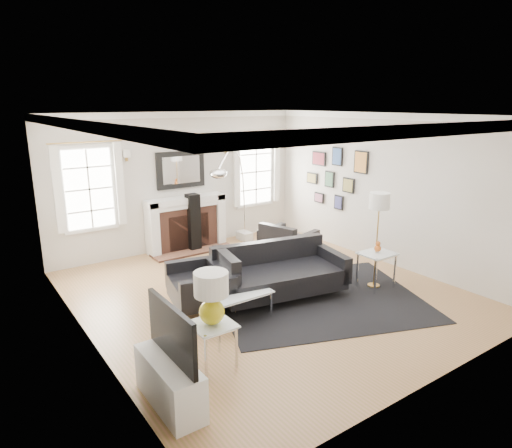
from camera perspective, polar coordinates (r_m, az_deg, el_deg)
floor at (r=7.45m, az=1.26°, el=-8.62°), size 6.00×6.00×0.00m
back_wall at (r=9.54m, az=-9.44°, el=5.26°), size 5.50×0.04×2.80m
front_wall at (r=5.01m, az=22.14°, el=-4.61°), size 5.50×0.04×2.80m
left_wall at (r=5.86m, az=-20.91°, el=-1.69°), size 0.04×6.00×2.80m
right_wall at (r=8.88m, az=15.83°, el=4.17°), size 0.04×6.00×2.80m
ceiling at (r=6.82m, az=1.39°, el=13.46°), size 5.50×6.00×0.02m
crown_molding at (r=6.83m, az=1.39°, el=12.96°), size 5.50×6.00×0.12m
fireplace at (r=9.54m, az=-8.67°, el=0.01°), size 1.70×0.69×1.11m
mantel_mirror at (r=9.46m, az=-9.38°, el=6.72°), size 1.05×0.07×0.75m
window_left at (r=8.86m, az=-20.16°, el=4.18°), size 1.24×0.15×1.62m
window_right at (r=10.41m, az=-0.06°, el=6.60°), size 1.24×0.15×1.62m
gallery_wall at (r=9.69m, az=9.84°, el=6.19°), size 0.04×1.73×1.29m
tv_unit at (r=4.90m, az=-10.71°, el=-18.11°), size 0.35×1.00×1.09m
area_rug at (r=7.33m, az=7.85°, el=-9.13°), size 3.78×3.48×0.01m
sofa at (r=7.23m, az=2.67°, el=-6.22°), size 2.21×1.32×0.68m
armchair_left at (r=6.84m, az=-6.25°, el=-7.49°), size 1.08×1.16×0.67m
armchair_right at (r=8.82m, az=3.81°, el=-2.39°), size 1.04×1.11×0.62m
coffee_table at (r=6.62m, az=-3.21°, el=-8.24°), size 0.92×0.92×0.41m
side_table_left at (r=5.42m, az=-5.48°, el=-13.29°), size 0.48×0.48×0.53m
nesting_table at (r=7.74m, az=14.87°, el=-4.37°), size 0.55×0.46×0.61m
gourd_lamp at (r=5.21m, az=-5.61°, el=-8.77°), size 0.39×0.39×0.63m
orange_vase at (r=7.67m, az=14.98°, el=-2.81°), size 0.11×0.11×0.18m
arc_floor_lamp at (r=9.13m, az=-2.95°, el=3.67°), size 1.55×1.44×2.20m
stick_floor_lamp at (r=7.53m, az=15.15°, el=2.20°), size 0.32×0.32×1.60m
speaker_tower at (r=9.44m, az=-7.85°, el=0.20°), size 0.24×0.24×1.18m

